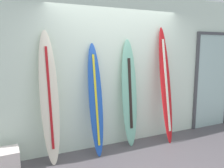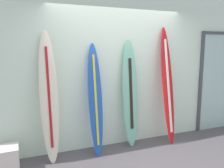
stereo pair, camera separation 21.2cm
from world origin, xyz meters
The scene contains 7 objects.
wall_back centered at (0.00, 1.30, 1.40)m, with size 7.20×0.20×2.80m, color white.
surfboard_ivory centered at (-1.27, 1.00, 1.04)m, with size 0.30×0.39×2.09m.
surfboard_cobalt centered at (-0.51, 0.97, 0.93)m, with size 0.25×0.40×1.89m.
surfboard_seafoam centered at (0.17, 1.05, 0.97)m, with size 0.30×0.28×1.97m.
surfboard_crimson centered at (0.90, 0.94, 1.10)m, with size 0.23×0.46×2.21m.
display_block_left centered at (-1.91, 0.84, 0.19)m, with size 0.34×0.34×0.38m.
glass_door centered at (2.40, 1.18, 1.11)m, with size 1.04×0.06×2.15m.
Camera 1 is at (-1.81, -2.51, 1.79)m, focal length 36.31 mm.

